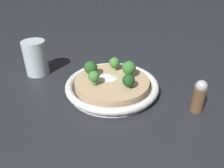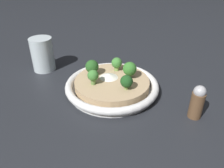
# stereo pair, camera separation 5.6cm
# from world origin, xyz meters

# --- Properties ---
(ground_plane) EXTENTS (6.00, 6.00, 0.00)m
(ground_plane) POSITION_xyz_m (0.00, 0.00, 0.00)
(ground_plane) COLOR #23262B
(risotto_bowl) EXTENTS (0.24, 0.24, 0.03)m
(risotto_bowl) POSITION_xyz_m (0.00, 0.00, 0.02)
(risotto_bowl) COLOR white
(risotto_bowl) RESTS_ON ground_plane
(cheese_sprinkle) EXTENTS (0.05, 0.05, 0.01)m
(cheese_sprinkle) POSITION_xyz_m (0.01, 0.01, 0.04)
(cheese_sprinkle) COLOR white
(cheese_sprinkle) RESTS_ON risotto_bowl
(broccoli_front_left) EXTENTS (0.03, 0.03, 0.04)m
(broccoli_front_left) POSITION_xyz_m (-0.03, -0.04, 0.05)
(broccoli_front_left) COLOR #84A856
(broccoli_front_left) RESTS_ON risotto_bowl
(broccoli_back_right) EXTENTS (0.03, 0.03, 0.04)m
(broccoli_back_right) POSITION_xyz_m (0.02, 0.06, 0.06)
(broccoli_back_right) COLOR #84A856
(broccoli_back_right) RESTS_ON risotto_bowl
(broccoli_front) EXTENTS (0.04, 0.04, 0.04)m
(broccoli_front) POSITION_xyz_m (0.02, -0.04, 0.06)
(broccoli_front) COLOR #668E47
(broccoli_front) RESTS_ON risotto_bowl
(broccoli_right) EXTENTS (0.03, 0.03, 0.04)m
(broccoli_right) POSITION_xyz_m (0.06, -0.00, 0.05)
(broccoli_right) COLOR #84A856
(broccoli_right) RESTS_ON risotto_bowl
(broccoli_back) EXTENTS (0.03, 0.03, 0.04)m
(broccoli_back) POSITION_xyz_m (-0.03, 0.04, 0.06)
(broccoli_back) COLOR #668E47
(broccoli_back) RESTS_ON risotto_bowl
(drinking_glass) EXTENTS (0.07, 0.07, 0.10)m
(drinking_glass) POSITION_xyz_m (0.07, 0.23, 0.05)
(drinking_glass) COLOR silver
(drinking_glass) RESTS_ON ground_plane
(pepper_shaker) EXTENTS (0.03, 0.03, 0.08)m
(pepper_shaker) POSITION_xyz_m (-0.06, -0.20, 0.04)
(pepper_shaker) COLOR brown
(pepper_shaker) RESTS_ON ground_plane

